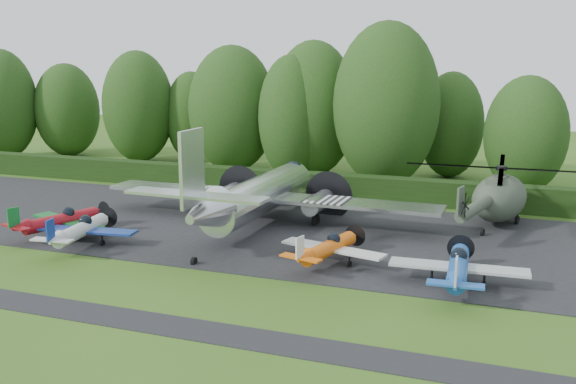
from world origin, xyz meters
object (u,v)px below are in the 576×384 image
(helicopter, at_px, (500,194))
(light_plane_orange, at_px, (329,248))
(light_plane_blue, at_px, (458,267))
(light_plane_red, at_px, (62,220))
(light_plane_white, at_px, (81,229))
(transport_plane, at_px, (258,195))

(helicopter, bearing_deg, light_plane_orange, -138.65)
(light_plane_blue, bearing_deg, light_plane_red, -179.22)
(light_plane_red, xyz_separation_m, light_plane_white, (2.67, -1.47, 0.01))
(light_plane_red, height_order, helicopter, helicopter)
(transport_plane, bearing_deg, light_plane_red, -150.04)
(light_plane_red, bearing_deg, light_plane_blue, -21.04)
(transport_plane, xyz_separation_m, light_plane_red, (-10.95, -6.56, -1.14))
(helicopter, bearing_deg, light_plane_white, -163.44)
(light_plane_orange, bearing_deg, helicopter, 41.82)
(light_plane_white, bearing_deg, light_plane_orange, 14.03)
(transport_plane, xyz_separation_m, light_plane_blue, (13.92, -7.61, -1.08))
(transport_plane, bearing_deg, light_plane_blue, -29.61)
(helicopter, bearing_deg, light_plane_blue, -109.74)
(light_plane_orange, relative_size, light_plane_blue, 0.90)
(transport_plane, relative_size, light_plane_orange, 3.75)
(light_plane_orange, xyz_separation_m, helicopter, (8.44, 12.15, 1.21))
(light_plane_white, bearing_deg, light_plane_red, 158.80)
(light_plane_white, height_order, light_plane_orange, light_plane_white)
(light_plane_white, bearing_deg, helicopter, 38.02)
(light_plane_red, distance_m, helicopter, 29.06)
(light_plane_white, height_order, helicopter, helicopter)
(light_plane_red, xyz_separation_m, light_plane_orange, (17.82, 0.24, -0.05))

